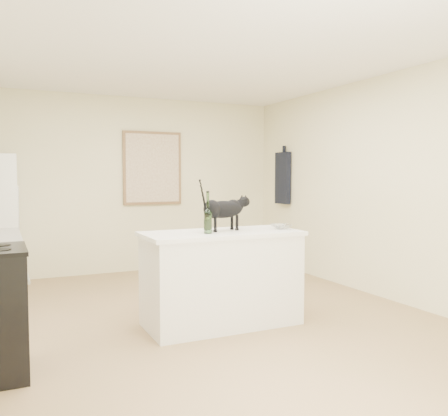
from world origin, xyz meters
TOP-DOWN VIEW (x-y plane):
  - floor at (0.00, 0.00)m, footprint 5.50×5.50m
  - ceiling at (0.00, 0.00)m, footprint 5.50×5.50m
  - wall_back at (0.00, 2.75)m, footprint 4.50×0.00m
  - wall_front at (0.00, -2.75)m, footprint 4.50×0.00m
  - wall_right at (2.25, 0.00)m, footprint 0.00×5.50m
  - island_base at (0.10, -0.20)m, footprint 1.44×0.67m
  - island_top at (0.10, -0.20)m, footprint 1.50×0.70m
  - artwork_frame at (0.30, 2.72)m, footprint 0.90×0.03m
  - artwork_canvas at (0.30, 2.70)m, footprint 0.82×0.00m
  - hanging_garment at (2.19, 2.05)m, footprint 0.08×0.34m
  - black_cat at (0.14, -0.16)m, footprint 0.55×0.27m
  - wine_bottle at (-0.08, -0.29)m, footprint 0.09×0.09m
  - glass_bowl at (0.71, -0.28)m, footprint 0.25×0.25m
  - fridge_paper at (-1.60, 2.42)m, footprint 0.05×0.11m

SIDE VIEW (x-z plane):
  - floor at x=0.00m, z-range 0.00..0.00m
  - island_base at x=0.10m, z-range 0.00..0.86m
  - island_top at x=0.10m, z-range 0.86..0.90m
  - glass_bowl at x=0.71m, z-range 0.90..0.95m
  - wine_bottle at x=-0.08m, z-range 0.90..1.24m
  - black_cat at x=0.14m, z-range 0.90..1.27m
  - fridge_paper at x=-1.60m, z-range 1.14..1.30m
  - wall_back at x=0.00m, z-range -0.95..3.55m
  - wall_front at x=0.00m, z-range -0.95..3.55m
  - wall_right at x=2.25m, z-range -1.45..4.05m
  - hanging_garment at x=2.19m, z-range 1.00..1.80m
  - artwork_frame at x=0.30m, z-range 1.00..2.10m
  - artwork_canvas at x=0.30m, z-range 1.04..2.06m
  - ceiling at x=0.00m, z-range 2.60..2.60m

